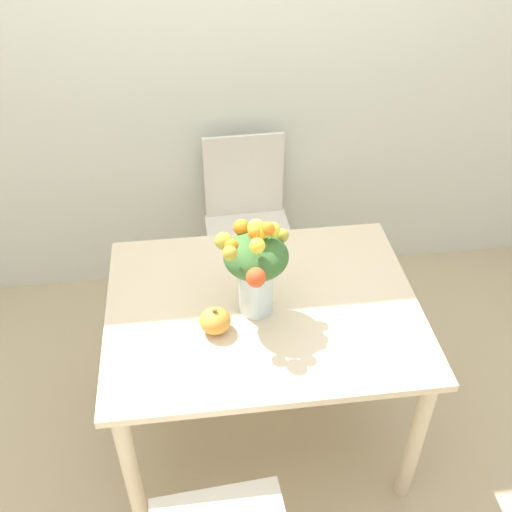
{
  "coord_description": "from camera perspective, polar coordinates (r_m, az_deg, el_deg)",
  "views": [
    {
      "loc": [
        -0.22,
        -1.59,
        2.25
      ],
      "look_at": [
        -0.03,
        -0.02,
        0.97
      ],
      "focal_mm": 42.0,
      "sensor_mm": 36.0,
      "label": 1
    }
  ],
  "objects": [
    {
      "name": "ground_plane",
      "position": [
        2.76,
        0.55,
        -15.59
      ],
      "size": [
        12.0,
        12.0,
        0.0
      ],
      "primitive_type": "plane",
      "color": "tan"
    },
    {
      "name": "wall_back",
      "position": [
        2.85,
        -2.38,
        20.46
      ],
      "size": [
        8.0,
        0.06,
        2.7
      ],
      "color": "silver",
      "rests_on": "ground_plane"
    },
    {
      "name": "dining_table",
      "position": [
        2.29,
        0.65,
        -6.54
      ],
      "size": [
        1.15,
        0.9,
        0.72
      ],
      "color": "beige",
      "rests_on": "ground_plane"
    },
    {
      "name": "flower_vase",
      "position": [
        2.06,
        -0.07,
        -0.9
      ],
      "size": [
        0.26,
        0.29,
        0.38
      ],
      "color": "silver",
      "rests_on": "dining_table"
    },
    {
      "name": "pumpkin",
      "position": [
        2.1,
        -3.91,
        -6.17
      ],
      "size": [
        0.11,
        0.11,
        0.1
      ],
      "color": "gold",
      "rests_on": "dining_table"
    },
    {
      "name": "dining_chair_near_window",
      "position": [
        3.03,
        -0.77,
        3.01
      ],
      "size": [
        0.43,
        0.43,
        0.91
      ],
      "rotation": [
        0.0,
        0.0,
        0.03
      ],
      "color": "silver",
      "rests_on": "ground_plane"
    }
  ]
}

